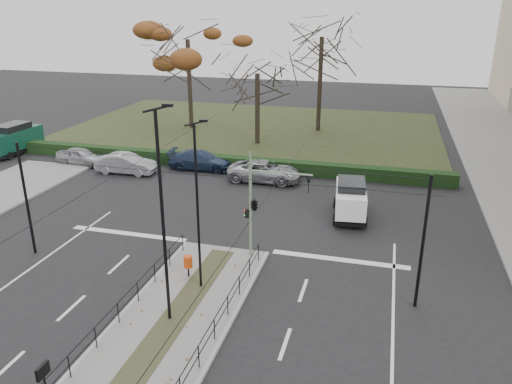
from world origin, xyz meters
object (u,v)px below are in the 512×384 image
streetlamp_median_near (163,218)px  bare_tree_center (322,44)px  info_panel (44,377)px  litter_bin (188,262)px  green_van (14,138)px  bare_tree_near (257,79)px  parked_car_second (126,164)px  parked_car_third (201,160)px  parked_car_fourth (265,171)px  parked_car_first (80,156)px  traffic_light (256,203)px  white_van (350,198)px  streetlamp_median_far (198,206)px  rust_tree (188,39)px

streetlamp_median_near → bare_tree_center: bearing=88.5°
info_panel → bare_tree_center: bare_tree_center is taller
litter_bin → bare_tree_center: bare_tree_center is taller
litter_bin → green_van: green_van is taller
bare_tree_near → green_van: bearing=-156.4°
info_panel → parked_car_second: info_panel is taller
parked_car_third → green_van: size_ratio=0.95×
parked_car_fourth → parked_car_first: bearing=88.1°
litter_bin → bare_tree_near: 25.62m
traffic_light → litter_bin: size_ratio=4.71×
parked_car_fourth → white_van: bearing=-128.7°
info_panel → white_van: bearing=68.5°
streetlamp_median_near → traffic_light: bearing=72.7°
litter_bin → white_van: (6.70, 9.65, 0.32)m
parked_car_fourth → green_van: size_ratio=0.99×
parked_car_second → white_van: size_ratio=1.06×
litter_bin → streetlamp_median_far: (0.90, -0.68, 3.20)m
litter_bin → parked_car_fourth: 14.74m
white_van → green_van: 30.45m
streetlamp_median_near → white_van: (6.13, 13.05, -3.44)m
parked_car_first → parked_car_second: 4.88m
parked_car_second → rust_tree: rust_tree is taller
info_panel → parked_car_first: (-14.81, 24.17, -1.08)m
green_van → white_van: bearing=-12.5°
traffic_light → streetlamp_median_near: streetlamp_median_near is taller
bare_tree_center → parked_car_second: bearing=-124.6°
streetlamp_median_far → parked_car_fourth: bearing=93.3°
litter_bin → streetlamp_median_near: 5.10m
traffic_light → bare_tree_center: 29.25m
parked_car_fourth → streetlamp_median_near: bearing=-179.7°
streetlamp_median_near → bare_tree_center: 35.22m
litter_bin → parked_car_second: parked_car_second is taller
traffic_light → parked_car_second: (-13.36, 10.85, -2.26)m
litter_bin → parked_car_second: 17.49m
parked_car_second → parked_car_fourth: 10.86m
streetlamp_median_far → white_van: streetlamp_median_far is taller
green_van → bare_tree_center: (24.52, 15.32, 7.37)m
parked_car_fourth → bare_tree_near: 11.90m
traffic_light → litter_bin: 4.40m
white_van → bare_tree_center: 23.75m
parked_car_second → bare_tree_center: bare_tree_center is taller
litter_bin → parked_car_first: 21.52m
litter_bin → streetlamp_median_near: (0.58, -3.40, 3.76)m
rust_tree → bare_tree_near: size_ratio=1.39×
litter_bin → parked_car_third: size_ratio=0.20×
parked_car_first → parked_car_third: (9.98, 1.39, 0.06)m
parked_car_fourth → rust_tree: rust_tree is taller
white_van → green_van: (-29.73, 6.59, 0.15)m
streetlamp_median_far → bare_tree_center: size_ratio=0.63×
streetlamp_median_far → streetlamp_median_near: bearing=-96.8°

